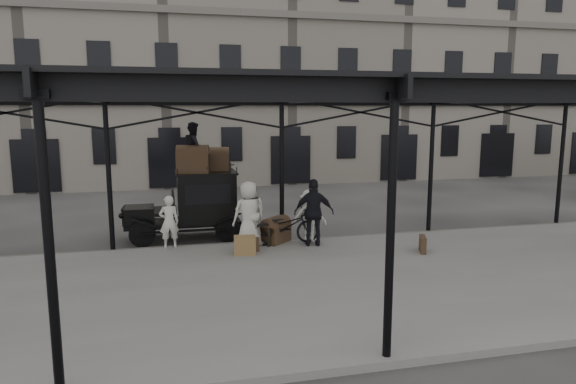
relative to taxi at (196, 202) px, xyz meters
name	(u,v)px	position (x,y,z in m)	size (l,w,h in m)	color
ground	(298,263)	(2.51, -3.33, -1.20)	(120.00, 120.00, 0.00)	#383533
platform	(319,284)	(2.51, -5.33, -1.13)	(28.00, 8.00, 0.15)	slate
canopy	(318,89)	(2.51, -5.05, 3.39)	(22.50, 9.00, 4.74)	black
building_frontage	(222,60)	(2.51, 14.67, 5.80)	(64.00, 8.00, 14.00)	slate
taxi	(196,202)	(0.00, 0.00, 0.00)	(3.65, 1.55, 2.18)	black
porter_left	(169,222)	(-0.88, -1.53, -0.28)	(0.56, 0.37, 1.55)	silver
porter_midleft	(250,213)	(1.48, -1.68, -0.10)	(0.93, 0.72, 1.91)	beige
porter_centre	(249,214)	(1.40, -1.83, -0.09)	(0.94, 0.61, 1.93)	beige
porter_official	(314,213)	(3.27, -2.25, -0.06)	(1.17, 0.49, 1.99)	black
porter_right	(309,216)	(3.27, -1.79, -0.25)	(1.04, 0.60, 1.60)	silver
bicycle	(286,226)	(2.50, -1.90, -0.51)	(0.72, 2.08, 1.09)	black
porter_roof	(194,147)	(-0.03, -0.10, 1.76)	(0.76, 0.59, 1.57)	black
steamer_trunk_roof_near	(193,161)	(-0.08, -0.25, 1.34)	(0.99, 0.60, 0.72)	#493321
steamer_trunk_roof_far	(216,161)	(0.67, 0.20, 1.29)	(0.86, 0.52, 0.63)	#493321
steamer_trunk_platform	(276,231)	(2.26, -1.61, -0.72)	(0.90, 0.55, 0.66)	#493321
wicker_hamper	(245,245)	(1.15, -2.67, -0.80)	(0.60, 0.45, 0.50)	#936944
suitcase_upright	(423,244)	(6.07, -3.65, -0.83)	(0.15, 0.60, 0.45)	#493321
suitcase_flat	(249,245)	(1.28, -2.52, -0.85)	(0.60, 0.15, 0.40)	#493321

